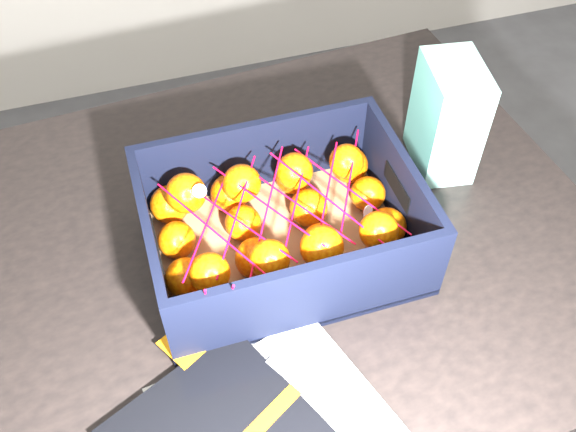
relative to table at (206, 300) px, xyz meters
name	(u,v)px	position (x,y,z in m)	size (l,w,h in m)	color
room_shell	(535,82)	(0.19, -0.31, 0.60)	(3.54, 3.54, 2.50)	beige
table	(206,300)	(0.00, 0.00, 0.00)	(1.25, 0.88, 0.75)	black
produce_crate	(282,231)	(0.12, -0.02, 0.14)	(0.37, 0.28, 0.13)	#905F42
clementine_heap	(279,227)	(0.12, -0.01, 0.15)	(0.35, 0.25, 0.10)	#DD5604
mesh_net	(277,213)	(0.11, -0.03, 0.20)	(0.30, 0.25, 0.09)	red
retail_carton	(447,117)	(0.42, 0.09, 0.19)	(0.08, 0.12, 0.18)	silver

